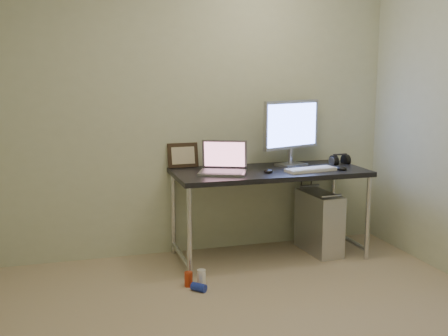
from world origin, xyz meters
TOP-DOWN VIEW (x-y plane):
  - wall_back at (0.00, 1.75)m, footprint 3.50×0.02m
  - desk at (0.56, 1.40)m, footprint 1.60×0.70m
  - tower_computer at (1.02, 1.39)m, footprint 0.25×0.52m
  - cable_a at (0.97, 1.70)m, footprint 0.01×0.16m
  - cable_b at (1.06, 1.68)m, footprint 0.02×0.11m
  - can_red at (-0.25, 0.93)m, footprint 0.08×0.08m
  - can_white at (-0.15, 0.92)m, footprint 0.08×0.08m
  - can_blue at (-0.20, 0.82)m, footprint 0.12×0.12m
  - laptop at (0.16, 1.39)m, footprint 0.46×0.42m
  - monitor at (0.82, 1.55)m, footprint 0.58×0.25m
  - keyboard at (0.87, 1.25)m, footprint 0.45×0.20m
  - mouse_right at (1.13, 1.24)m, footprint 0.11×0.14m
  - mouse_left at (0.51, 1.29)m, footprint 0.10×0.13m
  - headphones at (1.27, 1.50)m, footprint 0.18×0.11m
  - picture_frame at (-0.10, 1.73)m, footprint 0.26×0.08m
  - webcam at (0.16, 1.65)m, footprint 0.04×0.03m

SIDE VIEW (x-z plane):
  - can_blue at x=-0.20m, z-range 0.00..0.06m
  - can_red at x=-0.25m, z-range 0.00..0.11m
  - can_white at x=-0.15m, z-range 0.00..0.12m
  - tower_computer at x=1.02m, z-range -0.02..0.54m
  - cable_b at x=1.06m, z-range 0.02..0.74m
  - cable_a at x=0.97m, z-range 0.06..0.74m
  - desk at x=0.56m, z-range 0.30..1.05m
  - keyboard at x=0.87m, z-range 0.75..0.78m
  - mouse_left at x=0.51m, z-range 0.75..0.79m
  - mouse_right at x=1.13m, z-range 0.75..0.79m
  - headphones at x=1.27m, z-range 0.72..0.84m
  - laptop at x=0.16m, z-range 0.68..0.94m
  - webcam at x=0.16m, z-range 0.78..0.89m
  - picture_frame at x=-0.10m, z-range 0.75..0.96m
  - monitor at x=0.82m, z-range 0.80..1.36m
  - wall_back at x=0.00m, z-range 0.00..2.50m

